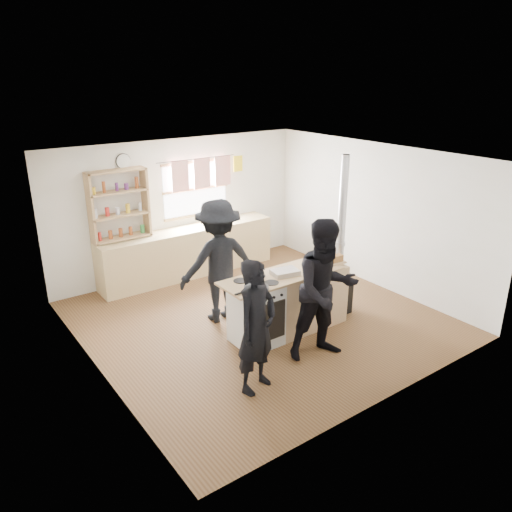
% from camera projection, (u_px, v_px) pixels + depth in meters
% --- Properties ---
extents(ground, '(5.00, 5.00, 0.01)m').
position_uv_depth(ground, '(259.00, 319.00, 7.76)').
color(ground, brown).
rests_on(ground, ground).
extents(back_counter, '(3.40, 0.55, 0.90)m').
position_uv_depth(back_counter, '(189.00, 252.00, 9.28)').
color(back_counter, tan).
rests_on(back_counter, ground).
extents(shelving_unit, '(1.00, 0.28, 1.20)m').
position_uv_depth(shelving_unit, '(119.00, 205.00, 8.35)').
color(shelving_unit, tan).
rests_on(shelving_unit, back_counter).
extents(thermos, '(0.10, 0.10, 0.32)m').
position_uv_depth(thermos, '(228.00, 213.00, 9.55)').
color(thermos, silver).
rests_on(thermos, back_counter).
extents(cooking_island, '(1.97, 0.64, 0.93)m').
position_uv_depth(cooking_island, '(289.00, 302.00, 7.25)').
color(cooking_island, white).
rests_on(cooking_island, ground).
extents(skillet_greens, '(0.34, 0.34, 0.05)m').
position_uv_depth(skillet_greens, '(256.00, 288.00, 6.52)').
color(skillet_greens, black).
rests_on(skillet_greens, cooking_island).
extents(roast_tray, '(0.41, 0.32, 0.07)m').
position_uv_depth(roast_tray, '(285.00, 272.00, 7.00)').
color(roast_tray, silver).
rests_on(roast_tray, cooking_island).
extents(stockpot_stove, '(0.22, 0.22, 0.18)m').
position_uv_depth(stockpot_stove, '(256.00, 273.00, 6.86)').
color(stockpot_stove, '#B0B0B2').
rests_on(stockpot_stove, cooking_island).
extents(stockpot_counter, '(0.28, 0.28, 0.21)m').
position_uv_depth(stockpot_counter, '(317.00, 259.00, 7.32)').
color(stockpot_counter, '#B7B7BA').
rests_on(stockpot_counter, cooking_island).
extents(bread_board, '(0.30, 0.22, 0.12)m').
position_uv_depth(bread_board, '(335.00, 260.00, 7.42)').
color(bread_board, tan).
rests_on(bread_board, cooking_island).
extents(flue_heater, '(0.35, 0.35, 2.50)m').
position_uv_depth(flue_heater, '(338.00, 274.00, 7.77)').
color(flue_heater, black).
rests_on(flue_heater, ground).
extents(person_near_left, '(0.69, 0.56, 1.65)m').
position_uv_depth(person_near_left, '(257.00, 327.00, 5.80)').
color(person_near_left, black).
rests_on(person_near_left, ground).
extents(person_near_right, '(1.07, 0.92, 1.91)m').
position_uv_depth(person_near_right, '(325.00, 290.00, 6.45)').
color(person_near_right, black).
rests_on(person_near_right, ground).
extents(person_far, '(1.29, 0.84, 1.89)m').
position_uv_depth(person_far, '(219.00, 261.00, 7.46)').
color(person_far, black).
rests_on(person_far, ground).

